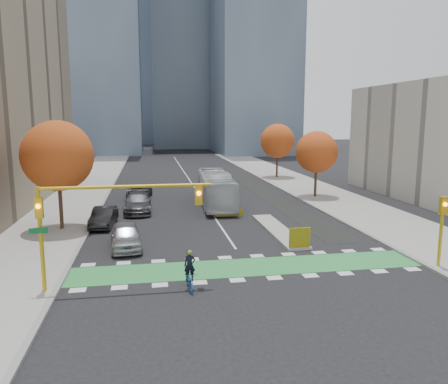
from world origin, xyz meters
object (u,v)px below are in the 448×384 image
object	(u,v)px
tree_west	(58,156)
hazard_board	(300,238)
parked_car_b	(104,217)
parked_car_c	(138,203)
traffic_signal_west	(96,209)
tree_east_near	(317,152)
traffic_signal_east	(442,221)
parked_car_a	(126,236)
cyclist	(190,276)
tree_east_far	(277,141)
parked_car_d	(139,192)
bus	(216,189)

from	to	relation	value
tree_west	hazard_board	bearing A→B (deg)	-25.99
parked_car_b	parked_car_c	bearing A→B (deg)	68.17
traffic_signal_west	tree_east_near	bearing A→B (deg)	48.48
tree_west	parked_car_c	bearing A→B (deg)	45.85
traffic_signal_east	parked_car_a	distance (m)	18.94
traffic_signal_west	parked_car_b	world-z (taller)	traffic_signal_west
traffic_signal_west	cyclist	xyz separation A→B (m)	(4.38, -0.69, -3.36)
hazard_board	parked_car_b	bearing A→B (deg)	146.91
tree_east_far	traffic_signal_west	distance (m)	43.61
tree_west	tree_east_far	bearing A→B (deg)	46.70
traffic_signal_east	parked_car_b	size ratio (longest dim) A/B	0.89
hazard_board	parked_car_b	world-z (taller)	parked_car_b
parked_car_c	tree_east_far	bearing A→B (deg)	46.91
tree_west	parked_car_c	world-z (taller)	tree_west
traffic_signal_west	parked_car_d	xyz separation A→B (m)	(1.43, 25.27, -3.33)
parked_car_c	cyclist	bearing A→B (deg)	-81.14
traffic_signal_west	parked_car_a	distance (m)	7.73
traffic_signal_east	parked_car_a	world-z (taller)	traffic_signal_east
tree_east_far	traffic_signal_west	size ratio (longest dim) A/B	0.90
cyclist	tree_east_far	bearing A→B (deg)	64.12
tree_east_near	traffic_signal_west	distance (m)	30.08
traffic_signal_west	parked_car_a	xyz separation A→B (m)	(0.92, 6.97, -3.22)
tree_east_near	parked_car_b	distance (m)	23.34
tree_east_near	parked_car_a	xyz separation A→B (m)	(-19.01, -15.54, -4.05)
hazard_board	traffic_signal_west	size ratio (longest dim) A/B	0.16
parked_car_c	parked_car_d	distance (m)	7.09
traffic_signal_west	traffic_signal_east	bearing A→B (deg)	0.01
tree_west	parked_car_d	distance (m)	14.74
cyclist	parked_car_a	world-z (taller)	cyclist
hazard_board	parked_car_a	size ratio (longest dim) A/B	0.29
tree_east_near	parked_car_d	world-z (taller)	tree_east_near
parked_car_b	cyclist	bearing A→B (deg)	-63.89
traffic_signal_east	parked_car_b	world-z (taller)	traffic_signal_east
tree_east_near	parked_car_d	size ratio (longest dim) A/B	1.41
tree_west	bus	distance (m)	15.49
tree_east_far	parked_car_b	bearing A→B (deg)	-130.31
parked_car_a	parked_car_d	size ratio (longest dim) A/B	0.96
cyclist	parked_car_b	distance (m)	14.90
tree_west	parked_car_b	xyz separation A→B (m)	(3.01, 0.67, -4.86)
bus	parked_car_c	xyz separation A→B (m)	(-7.41, -1.92, -0.78)
tree_west	traffic_signal_east	bearing A→B (deg)	-29.07
tree_west	parked_car_d	size ratio (longest dim) A/B	1.63
tree_east_near	hazard_board	bearing A→B (deg)	-114.20
parked_car_d	parked_car_b	bearing A→B (deg)	-96.04
parked_car_a	parked_car_d	distance (m)	18.30
tree_east_near	parked_car_d	distance (m)	19.16
bus	tree_east_near	bearing A→B (deg)	15.17
hazard_board	tree_east_far	distance (m)	35.13
tree_east_near	parked_car_a	size ratio (longest dim) A/B	1.47
parked_car_c	hazard_board	bearing A→B (deg)	-52.09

